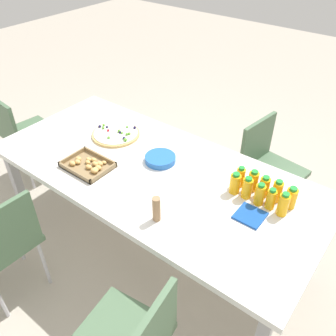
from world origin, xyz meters
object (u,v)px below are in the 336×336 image
object	(u,v)px
juice_bottle_1	(277,191)
juice_bottle_9	(235,183)
juice_bottle_5	(283,204)
plate_stack	(160,159)
juice_bottle_3	(253,181)
snack_tray	(89,165)
juice_bottle_4	(240,177)
napkin_stack	(250,216)
chair_far_right	(2,241)
chair_end	(22,131)
chair_near_left	(267,164)
party_table	(154,177)
juice_bottle_0	(291,198)
juice_bottle_6	(271,199)
juice_bottle_7	(260,194)
cardboard_tube	(156,209)
juice_bottle_2	(264,187)
fruit_pizza	(116,134)
juice_bottle_8	(247,188)

from	to	relation	value
juice_bottle_1	juice_bottle_9	size ratio (longest dim) A/B	1.02
juice_bottle_5	plate_stack	world-z (taller)	juice_bottle_5
juice_bottle_3	snack_tray	world-z (taller)	juice_bottle_3
juice_bottle_4	napkin_stack	distance (m)	0.27
chair_far_right	juice_bottle_4	distance (m)	1.46
juice_bottle_3	chair_end	bearing A→B (deg)	6.91
chair_near_left	juice_bottle_1	size ratio (longest dim) A/B	5.95
snack_tray	plate_stack	distance (m)	0.46
chair_near_left	juice_bottle_5	bearing A→B (deg)	35.87
napkin_stack	party_table	bearing A→B (deg)	-0.02
juice_bottle_5	juice_bottle_0	bearing A→B (deg)	-97.65
juice_bottle_9	napkin_stack	bearing A→B (deg)	143.61
chair_end	juice_bottle_3	bearing A→B (deg)	12.82
chair_near_left	juice_bottle_6	size ratio (longest dim) A/B	6.21
party_table	juice_bottle_7	world-z (taller)	juice_bottle_7
chair_near_left	juice_bottle_3	xyz separation A→B (m)	(-0.15, 0.61, 0.30)
party_table	cardboard_tube	distance (m)	0.46
juice_bottle_7	plate_stack	world-z (taller)	juice_bottle_7
juice_bottle_9	juice_bottle_5	bearing A→B (deg)	179.47
chair_far_right	juice_bottle_9	size ratio (longest dim) A/B	6.07
chair_near_left	juice_bottle_3	world-z (taller)	juice_bottle_3
chair_end	juice_bottle_1	distance (m)	2.23
chair_end	napkin_stack	distance (m)	2.15
juice_bottle_2	fruit_pizza	world-z (taller)	juice_bottle_2
chair_end	juice_bottle_5	size ratio (longest dim) A/B	5.64
snack_tray	plate_stack	bearing A→B (deg)	-134.74
juice_bottle_0	juice_bottle_9	size ratio (longest dim) A/B	1.00
juice_bottle_4	juice_bottle_6	distance (m)	0.24
chair_end	juice_bottle_8	size ratio (longest dim) A/B	5.96
juice_bottle_5	plate_stack	bearing A→B (deg)	1.71
juice_bottle_6	fruit_pizza	bearing A→B (deg)	-1.01
juice_bottle_7	napkin_stack	distance (m)	0.14
snack_tray	cardboard_tube	size ratio (longest dim) A/B	2.00
juice_bottle_8	napkin_stack	bearing A→B (deg)	126.06
juice_bottle_1	juice_bottle_8	distance (m)	0.17
chair_near_left	juice_bottle_7	bearing A→B (deg)	26.30
chair_near_left	juice_bottle_7	world-z (taller)	juice_bottle_7
juice_bottle_3	juice_bottle_8	world-z (taller)	juice_bottle_8
juice_bottle_8	juice_bottle_4	bearing A→B (deg)	-40.45
juice_bottle_9	juice_bottle_3	bearing A→B (deg)	-130.82
juice_bottle_6	juice_bottle_8	distance (m)	0.15
juice_bottle_2	napkin_stack	xyz separation A→B (m)	(-0.02, 0.20, -0.06)
party_table	napkin_stack	size ratio (longest dim) A/B	14.46
chair_far_right	juice_bottle_1	xyz separation A→B (m)	(-1.20, -1.06, 0.30)
chair_end	juice_bottle_3	xyz separation A→B (m)	(-2.04, -0.25, 0.30)
party_table	juice_bottle_6	world-z (taller)	juice_bottle_6
chair_end	juice_bottle_5	xyz separation A→B (m)	(-2.27, -0.16, 0.31)
chair_far_right	plate_stack	xyz separation A→B (m)	(-0.45, -0.94, 0.26)
juice_bottle_4	snack_tray	world-z (taller)	juice_bottle_4
juice_bottle_4	juice_bottle_9	distance (m)	0.07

